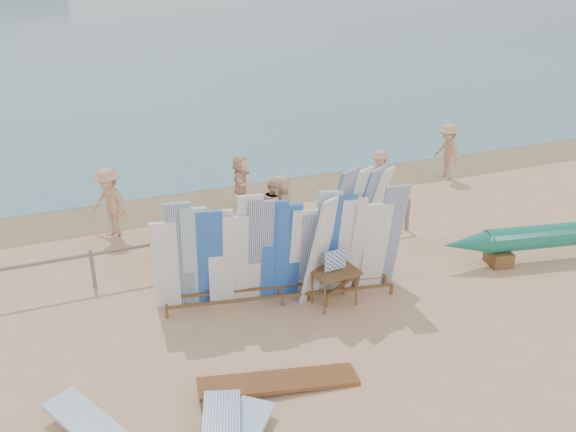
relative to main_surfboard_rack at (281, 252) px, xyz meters
name	(u,v)px	position (x,y,z in m)	size (l,w,h in m)	color
ground	(224,339)	(-1.54, -0.89, -1.14)	(160.00, 160.00, 0.00)	tan
wet_sand_strip	(149,208)	(-1.54, 6.31, -1.14)	(40.00, 2.60, 0.01)	olive
fence	(183,246)	(-1.54, 2.11, -0.51)	(12.08, 0.08, 0.90)	#7D6A5F
main_surfboard_rack	(281,252)	(0.00, 0.00, 0.00)	(5.14, 1.64, 2.54)	brown
side_surfboard_rack	(347,231)	(1.56, 0.11, 0.15)	(2.51, 1.82, 2.86)	brown
outrigger_canoe	(568,236)	(7.05, -0.78, -0.55)	(6.39, 1.79, 0.91)	brown
vendor_table	(335,286)	(0.96, -0.55, -0.72)	(0.99, 0.75, 1.24)	brown
flat_board_c	(279,387)	(-1.11, -2.59, -1.14)	(0.56, 2.70, 0.07)	brown
beach_chair_left	(164,251)	(-1.85, 2.81, -0.88)	(0.60, 0.62, 0.87)	#AF2712
beach_chair_right	(214,243)	(-0.63, 2.85, -0.91)	(0.57, 0.59, 0.78)	#AF2712
stroller	(255,229)	(0.40, 2.71, -0.66)	(0.82, 1.00, 1.20)	#AF2712
beachgoer_3	(110,203)	(-2.77, 4.77, -0.22)	(1.19, 0.49, 1.84)	tan
beachgoer_extra_0	(447,152)	(7.95, 5.20, -0.23)	(1.18, 0.49, 1.82)	tan
beachgoer_6	(281,206)	(1.29, 3.12, -0.32)	(0.79, 0.38, 1.63)	tan
beachgoer_9	(379,175)	(4.92, 4.36, -0.37)	(0.99, 0.41, 1.54)	tan
beachgoer_5	(241,181)	(0.97, 5.46, -0.37)	(1.42, 0.46, 1.53)	beige
beachgoer_8	(275,209)	(1.05, 2.96, -0.31)	(0.80, 0.38, 1.65)	beige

